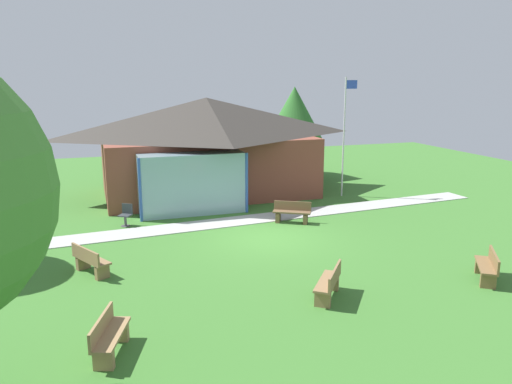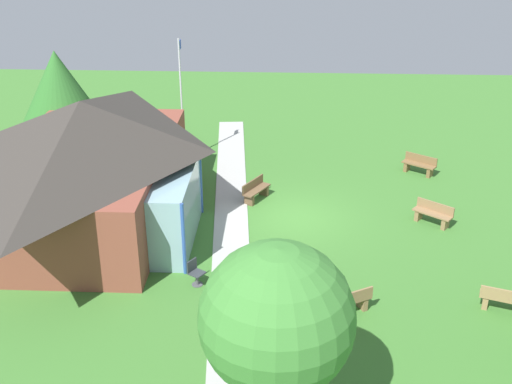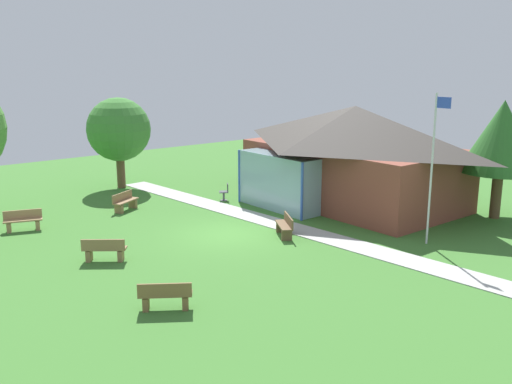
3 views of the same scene
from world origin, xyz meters
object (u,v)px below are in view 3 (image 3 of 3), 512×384
object	(u,v)px
bench_front_right	(165,296)
bench_rear_near_path	(285,226)
pavilion	(351,153)
flagpole	(433,163)
bench_front_center	(104,250)
tree_behind_pavilion_right	(502,137)
bench_mid_left	(125,202)
bench_front_left	(23,221)
patio_chair_west	(225,192)
tree_west_hedge	(119,130)

from	to	relation	value
bench_front_right	bench_rear_near_path	distance (m)	7.82
pavilion	bench_rear_near_path	bearing A→B (deg)	-71.31
flagpole	bench_rear_near_path	bearing A→B (deg)	-139.37
bench_front_center	tree_behind_pavilion_right	size ratio (longest dim) A/B	0.28
flagpole	bench_mid_left	world-z (taller)	flagpole
bench_front_left	bench_rear_near_path	bearing A→B (deg)	155.91
flagpole	patio_chair_west	world-z (taller)	flagpole
bench_front_right	bench_mid_left	distance (m)	11.46
bench_front_center	bench_front_left	world-z (taller)	same
bench_rear_near_path	tree_behind_pavilion_right	bearing A→B (deg)	-82.87
bench_front_right	flagpole	bearing A→B (deg)	28.84
bench_front_right	tree_behind_pavilion_right	size ratio (longest dim) A/B	0.29
pavilion	bench_mid_left	xyz separation A→B (m)	(-5.64, -9.18, -2.06)
tree_behind_pavilion_right	tree_west_hedge	xyz separation A→B (m)	(-16.17, -10.09, -0.42)
bench_front_left	bench_mid_left	size ratio (longest dim) A/B	1.02
bench_front_right	bench_mid_left	bearing A→B (deg)	103.97
pavilion	bench_front_center	xyz separation A→B (m)	(0.26, -12.89, -2.06)
pavilion	patio_chair_west	size ratio (longest dim) A/B	12.67
flagpole	bench_front_right	bearing A→B (deg)	-96.02
bench_rear_near_path	tree_west_hedge	xyz separation A→B (m)	(-12.33, -1.03, 2.79)
bench_mid_left	patio_chair_west	size ratio (longest dim) A/B	1.78
pavilion	bench_front_right	size ratio (longest dim) A/B	7.35
flagpole	bench_rear_near_path	size ratio (longest dim) A/B	3.76
bench_front_right	patio_chair_west	bearing A→B (deg)	81.39
bench_rear_near_path	patio_chair_west	world-z (taller)	patio_chair_west
pavilion	bench_rear_near_path	size ratio (longest dim) A/B	7.18
tree_behind_pavilion_right	tree_west_hedge	world-z (taller)	tree_behind_pavilion_right
tree_west_hedge	tree_behind_pavilion_right	bearing A→B (deg)	31.95
pavilion	tree_west_hedge	distance (m)	12.51
tree_behind_pavilion_right	patio_chair_west	bearing A→B (deg)	-143.91
flagpole	tree_behind_pavilion_right	distance (m)	5.52
bench_front_right	bench_front_center	world-z (taller)	same
pavilion	bench_front_right	bearing A→B (deg)	-69.10
pavilion	bench_mid_left	distance (m)	10.97
bench_front_center	bench_front_left	xyz separation A→B (m)	(-5.58, -1.01, 0.00)
bench_rear_near_path	bench_mid_left	world-z (taller)	same
flagpole	tree_behind_pavilion_right	world-z (taller)	flagpole
bench_front_right	tree_west_hedge	size ratio (longest dim) A/B	0.30
bench_front_center	bench_mid_left	size ratio (longest dim) A/B	0.95
pavilion	tree_west_hedge	size ratio (longest dim) A/B	2.21
bench_front_right	tree_west_hedge	distance (m)	16.78
bench_front_left	tree_behind_pavilion_right	size ratio (longest dim) A/B	0.30
bench_mid_left	tree_behind_pavilion_right	world-z (taller)	tree_behind_pavilion_right
flagpole	bench_front_left	xyz separation A→B (m)	(-11.52, -11.42, -2.74)
bench_front_center	flagpole	bearing A→B (deg)	8.17
bench_front_center	bench_mid_left	xyz separation A→B (m)	(-5.90, 3.71, 0.00)
bench_rear_near_path	tree_behind_pavilion_right	distance (m)	10.35
bench_rear_near_path	bench_front_center	size ratio (longest dim) A/B	1.04
bench_rear_near_path	bench_mid_left	bearing A→B (deg)	52.26
flagpole	bench_mid_left	distance (m)	13.88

